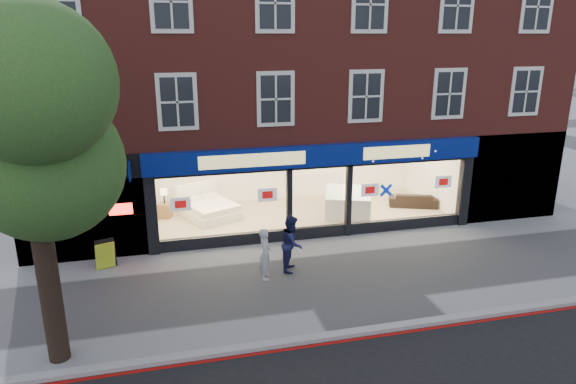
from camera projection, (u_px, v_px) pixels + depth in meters
name	position (u px, v px, depth m)	size (l,w,h in m)	color
ground	(350.00, 276.00, 14.91)	(120.00, 120.00, 0.00)	gray
kerb_line	(396.00, 334.00, 12.03)	(60.00, 0.10, 0.01)	#8C0A07
kerb_stone	(393.00, 327.00, 12.20)	(60.00, 0.25, 0.12)	gray
showroom_floor	(302.00, 215.00, 19.76)	(11.00, 4.50, 0.10)	tan
building	(291.00, 36.00, 19.37)	(19.00, 8.26, 10.30)	maroon
street_tree	(22.00, 133.00, 9.66)	(4.00, 3.20, 6.60)	black
display_bed	(209.00, 209.00, 19.33)	(2.38, 2.57, 1.16)	white
bedside_table	(165.00, 210.00, 19.32)	(0.45, 0.45, 0.55)	brown
mattress_stack	(348.00, 202.00, 19.80)	(2.30, 2.57, 0.84)	white
sofa	(413.00, 199.00, 20.58)	(1.90, 0.74, 0.55)	black
a_board	(106.00, 255.00, 15.30)	(0.57, 0.36, 0.87)	#C0D024
pedestrian_grey	(265.00, 254.00, 14.58)	(0.55, 0.36, 1.52)	#ABACB3
pedestrian_blue	(292.00, 243.00, 15.08)	(0.82, 0.64, 1.69)	#171941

